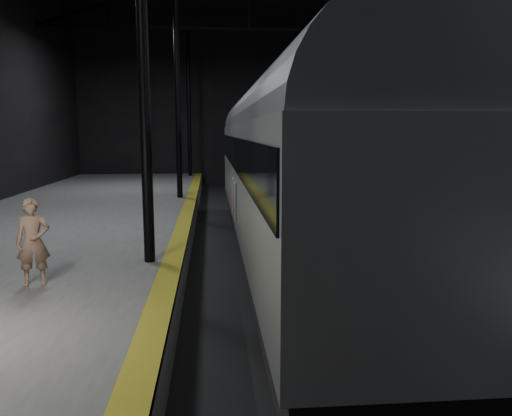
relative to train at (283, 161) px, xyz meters
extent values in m
plane|color=black|center=(0.00, 0.28, -3.20)|extent=(44.00, 44.00, 0.00)
cube|color=#50504E|center=(-7.50, 0.28, -2.70)|extent=(9.00, 43.80, 1.00)
cube|color=#50504E|center=(7.50, 0.28, -2.70)|extent=(9.00, 43.80, 1.00)
cube|color=#9B941C|center=(-3.25, 0.28, -2.20)|extent=(0.50, 43.80, 0.01)
cube|color=#3F3328|center=(-0.72, 0.28, -3.03)|extent=(0.08, 43.00, 0.14)
cube|color=#3F3328|center=(0.72, 0.28, -3.03)|extent=(0.08, 43.00, 0.14)
cube|color=black|center=(0.00, 0.28, -3.14)|extent=(2.40, 42.00, 0.12)
cylinder|color=black|center=(-3.80, -3.72, 2.80)|extent=(0.26, 0.26, 10.00)
cylinder|color=black|center=(3.80, -3.72, 2.80)|extent=(0.26, 0.26, 10.00)
cylinder|color=black|center=(-3.80, 8.28, 2.80)|extent=(0.26, 0.26, 10.00)
cylinder|color=black|center=(3.80, 8.28, 2.80)|extent=(0.26, 0.26, 10.00)
cylinder|color=black|center=(-3.80, 20.28, 2.80)|extent=(0.26, 0.26, 10.00)
cylinder|color=black|center=(3.80, 20.28, 2.80)|extent=(0.26, 0.26, 10.00)
cube|color=black|center=(0.00, 14.28, 6.80)|extent=(23.60, 0.15, 0.18)
cube|color=#A5A7AD|center=(0.00, 0.00, -0.46)|extent=(3.11, 21.46, 3.22)
cube|color=black|center=(0.00, 0.00, -2.48)|extent=(2.84, 21.03, 0.91)
cube|color=black|center=(0.00, 0.00, 0.29)|extent=(3.18, 21.14, 0.97)
cylinder|color=slate|center=(0.00, 0.00, 1.15)|extent=(3.05, 21.25, 3.05)
cube|color=black|center=(0.00, -7.51, -2.88)|extent=(1.93, 2.36, 0.38)
cube|color=black|center=(0.00, 7.51, -2.88)|extent=(1.93, 2.36, 0.38)
cube|color=silver|center=(-1.59, -1.07, -1.11)|extent=(0.04, 0.80, 1.13)
cube|color=silver|center=(-1.59, 0.21, -1.11)|extent=(0.04, 0.80, 1.13)
cylinder|color=#AD2F15|center=(-1.61, -0.88, -1.38)|extent=(0.03, 0.28, 0.28)
cylinder|color=#AD2F15|center=(-1.61, 0.41, -1.38)|extent=(0.03, 0.28, 0.28)
imported|color=#936F5A|center=(-5.93, -5.41, -1.30)|extent=(0.74, 0.58, 1.80)
camera|label=1|loc=(-2.27, -15.75, 0.94)|focal=35.00mm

